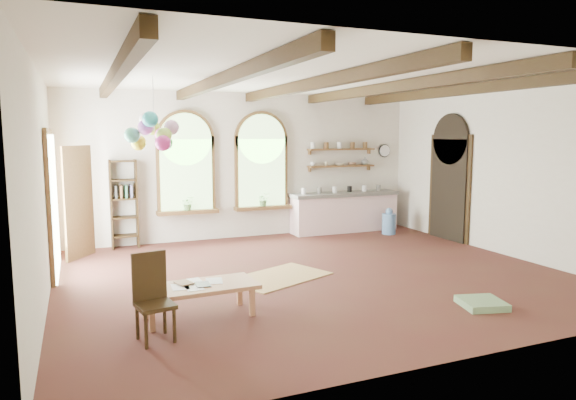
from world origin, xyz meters
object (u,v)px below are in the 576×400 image
balloon_cluster (154,132)px  kitchen_counter (344,212)px  side_chair (155,316)px  coffee_table (199,289)px

balloon_cluster → kitchen_counter: bearing=27.0°
kitchen_counter → side_chair: size_ratio=2.71×
balloon_cluster → coffee_table: bearing=-84.2°
balloon_cluster → side_chair: bearing=-99.1°
kitchen_counter → side_chair: bearing=-135.8°
kitchen_counter → coffee_table: 6.32m
coffee_table → side_chair: size_ratio=1.51×
side_chair → balloon_cluster: balloon_cluster is taller
kitchen_counter → side_chair: side_chair is taller
kitchen_counter → coffee_table: size_ratio=1.80×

